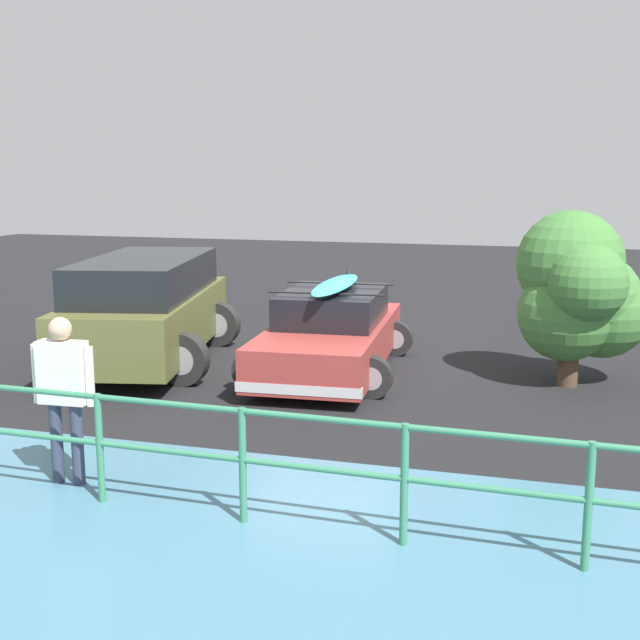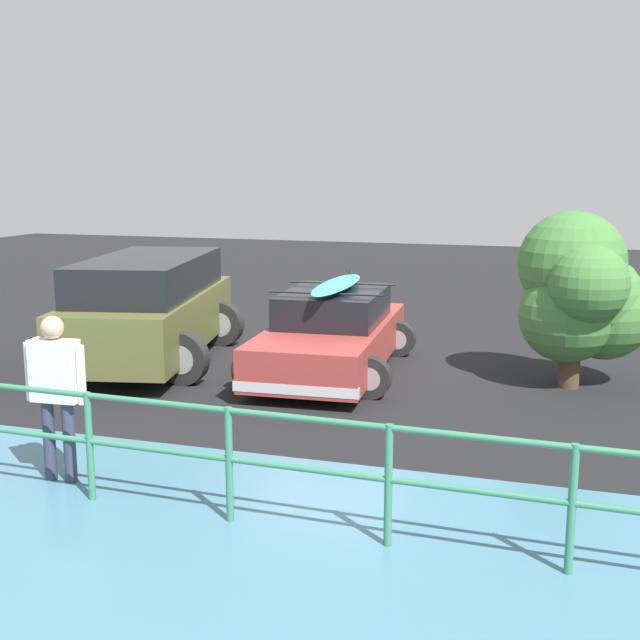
{
  "view_description": "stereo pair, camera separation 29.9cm",
  "coord_description": "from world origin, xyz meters",
  "views": [
    {
      "loc": [
        -3.43,
        12.51,
        3.19
      ],
      "look_at": [
        -0.21,
        1.09,
        0.95
      ],
      "focal_mm": 45.0,
      "sensor_mm": 36.0,
      "label": 1
    },
    {
      "loc": [
        -3.72,
        12.43,
        3.19
      ],
      "look_at": [
        -0.21,
        1.09,
        0.95
      ],
      "focal_mm": 45.0,
      "sensor_mm": 36.0,
      "label": 2
    }
  ],
  "objects": [
    {
      "name": "suv_car",
      "position": [
        2.89,
        0.7,
        0.92
      ],
      "size": [
        3.17,
        4.92,
        1.77
      ],
      "color": "brown",
      "rests_on": "ground"
    },
    {
      "name": "ground_plane",
      "position": [
        0.0,
        0.0,
        -0.01
      ],
      "size": [
        44.0,
        44.0,
        0.02
      ],
      "primitive_type": "cube",
      "color": "black",
      "rests_on": "ground"
    },
    {
      "name": "person_bystander",
      "position": [
        1.19,
        5.69,
        1.05
      ],
      "size": [
        0.68,
        0.23,
        1.74
      ],
      "color": "#33384C",
      "rests_on": "ground"
    },
    {
      "name": "railing_fence",
      "position": [
        -1.63,
        6.1,
        0.71
      ],
      "size": [
        7.52,
        0.32,
        1.09
      ],
      "color": "#387F5B",
      "rests_on": "ground"
    },
    {
      "name": "sedan_car",
      "position": [
        -0.2,
        0.44,
        0.61
      ],
      "size": [
        2.51,
        4.45,
        1.57
      ],
      "color": "#9E3833",
      "rests_on": "ground"
    },
    {
      "name": "bush_near_left",
      "position": [
        -3.98,
        0.15,
        1.37
      ],
      "size": [
        1.98,
        1.98,
        2.6
      ],
      "color": "#4C3828",
      "rests_on": "ground"
    }
  ]
}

